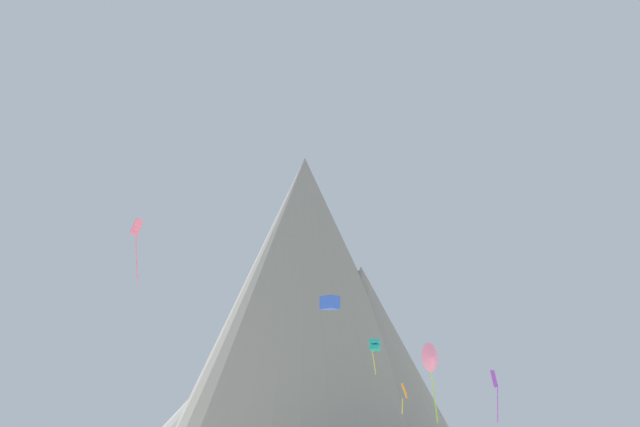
{
  "coord_description": "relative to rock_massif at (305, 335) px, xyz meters",
  "views": [
    {
      "loc": [
        -1.0,
        -33.35,
        2.18
      ],
      "look_at": [
        1.85,
        42.3,
        24.29
      ],
      "focal_mm": 46.63,
      "sensor_mm": 36.0,
      "label": 1
    }
  ],
  "objects": [
    {
      "name": "rock_massif",
      "position": [
        0.0,
        0.0,
        0.0
      ],
      "size": [
        71.36,
        67.2,
        53.71
      ],
      "color": "gray",
      "rests_on": "ground_plane"
    },
    {
      "name": "kite_rainbow_mid",
      "position": [
        -15.11,
        -75.82,
        -2.52
      ],
      "size": [
        0.92,
        0.93,
        5.3
      ],
      "rotation": [
        0.0,
        0.0,
        3.47
      ],
      "color": "#E5668C"
    },
    {
      "name": "kite_blue_low",
      "position": [
        0.34,
        -80.11,
        -8.74
      ],
      "size": [
        1.56,
        1.56,
        1.03
      ],
      "rotation": [
        0.0,
        0.0,
        2.44
      ],
      "color": "blue"
    },
    {
      "name": "kite_orange_low",
      "position": [
        9.66,
        -51.59,
        -13.26
      ],
      "size": [
        0.65,
        0.72,
        3.18
      ],
      "rotation": [
        0.0,
        0.0,
        4.0
      ],
      "color": "orange"
    },
    {
      "name": "kite_violet_low",
      "position": [
        15.85,
        -66.13,
        -13.47
      ],
      "size": [
        0.83,
        0.86,
        4.6
      ],
      "rotation": [
        0.0,
        0.0,
        3.31
      ],
      "color": "purple"
    },
    {
      "name": "kite_pink_low",
      "position": [
        7.77,
        -80.42,
        -12.8
      ],
      "size": [
        1.67,
        1.8,
        5.78
      ],
      "rotation": [
        0.0,
        0.0,
        0.84
      ],
      "color": "pink"
    },
    {
      "name": "kite_teal_low",
      "position": [
        6.83,
        -49.4,
        -7.97
      ],
      "size": [
        1.35,
        1.38,
        3.91
      ],
      "rotation": [
        0.0,
        0.0,
        5.93
      ],
      "color": "teal"
    }
  ]
}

